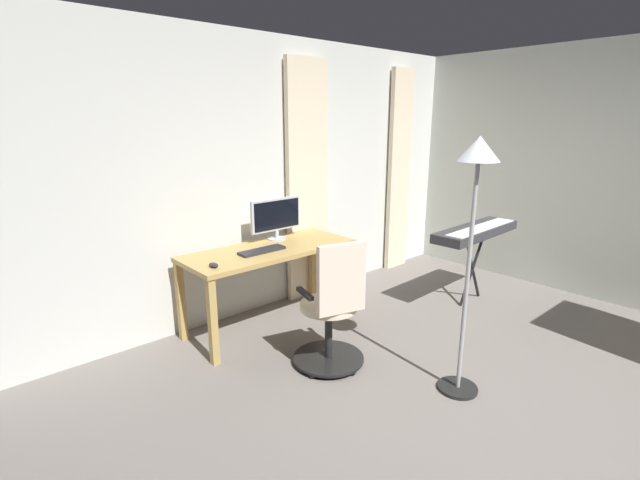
{
  "coord_description": "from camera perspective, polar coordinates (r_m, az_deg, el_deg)",
  "views": [
    {
      "loc": [
        2.53,
        0.84,
        1.88
      ],
      "look_at": [
        0.21,
        -1.77,
        0.93
      ],
      "focal_mm": 25.36,
      "sensor_mm": 36.0,
      "label": 1
    }
  ],
  "objects": [
    {
      "name": "back_room_partition",
      "position": [
        4.49,
        -7.18,
        7.86
      ],
      "size": [
        5.46,
        0.1,
        2.63
      ],
      "primitive_type": "cube",
      "color": "silver",
      "rests_on": "ground"
    },
    {
      "name": "desk",
      "position": [
        4.1,
        -6.36,
        -2.28
      ],
      "size": [
        1.57,
        0.63,
        0.75
      ],
      "color": "tan",
      "rests_on": "ground"
    },
    {
      "name": "computer_monitor",
      "position": [
        4.31,
        -5.54,
        3.0
      ],
      "size": [
        0.56,
        0.18,
        0.39
      ],
      "color": "#B7BCC1",
      "rests_on": "desk"
    },
    {
      "name": "curtain_right_panel",
      "position": [
        4.7,
        -1.63,
        7.16
      ],
      "size": [
        0.51,
        0.06,
        2.45
      ],
      "primitive_type": "cube",
      "color": "beige",
      "rests_on": "ground"
    },
    {
      "name": "ground_plane",
      "position": [
        3.26,
        26.04,
        -21.77
      ],
      "size": [
        7.37,
        7.37,
        0.0
      ],
      "primitive_type": "plane",
      "color": "slate"
    },
    {
      "name": "floor_lamp",
      "position": [
        3.05,
        18.93,
        4.89
      ],
      "size": [
        0.28,
        0.28,
        1.77
      ],
      "color": "black",
      "rests_on": "ground"
    },
    {
      "name": "curtain_left_panel",
      "position": [
        5.77,
        9.94,
        8.43
      ],
      "size": [
        0.36,
        0.06,
        2.45
      ],
      "primitive_type": "cube",
      "color": "beige",
      "rests_on": "ground"
    },
    {
      "name": "computer_keyboard",
      "position": [
        3.96,
        -7.33,
        -1.33
      ],
      "size": [
        0.43,
        0.13,
        0.02
      ],
      "primitive_type": "cube",
      "color": "#232328",
      "rests_on": "desk"
    },
    {
      "name": "piano_keyboard",
      "position": [
        4.87,
        19.1,
        0.9
      ],
      "size": [
        1.2,
        0.36,
        0.82
      ],
      "rotation": [
        0.0,
        0.0,
        0.03
      ],
      "color": "black",
      "rests_on": "ground"
    },
    {
      "name": "office_chair",
      "position": [
        3.45,
        1.63,
        -9.02
      ],
      "size": [
        0.56,
        0.56,
        1.03
      ],
      "rotation": [
        0.0,
        0.0,
        2.86
      ],
      "color": "black",
      "rests_on": "ground"
    },
    {
      "name": "computer_mouse",
      "position": [
        3.62,
        -13.29,
        -3.09
      ],
      "size": [
        0.06,
        0.1,
        0.04
      ],
      "primitive_type": "ellipsoid",
      "color": "#232328",
      "rests_on": "desk"
    }
  ]
}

